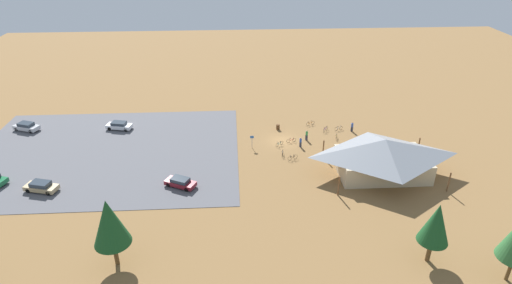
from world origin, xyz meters
The scene contains 23 objects.
ground centered at (0.00, 0.00, 0.00)m, with size 160.00×160.00×0.00m, color olive.
parking_lot_asphalt centered at (27.92, 2.30, 0.03)m, with size 40.77×30.44×0.05m, color #56565B.
bike_pavilion centered at (-12.79, 10.72, 3.07)m, with size 15.20×10.46×5.42m.
trash_bin centered at (0.39, -4.39, 0.45)m, with size 0.60×0.60×0.90m, color brown.
lot_sign centered at (5.22, 1.98, 1.41)m, with size 0.56×0.08×2.20m.
pine_far_east centered at (20.70, 26.73, 5.47)m, with size 3.78×3.78×8.11m.
pine_west centered at (-12.15, 28.19, 4.91)m, with size 3.18×3.18×7.24m.
bicycle_yellow_trailside centered at (-8.92, -0.32, 0.35)m, with size 0.61×1.65×0.77m.
bicycle_red_yard_front centered at (-1.27, 0.51, 0.35)m, with size 1.63×0.64×0.79m.
bicycle_black_lone_east centered at (-0.73, 6.14, 0.38)m, with size 1.58×0.72×0.81m.
bicycle_teal_yard_center centered at (0.77, 1.59, 0.35)m, with size 1.30×1.16×0.82m.
bicycle_orange_yard_left centered at (-5.51, -5.75, 0.37)m, with size 1.59×0.83×0.81m.
bicycle_purple_front_row centered at (-7.69, -3.19, 0.39)m, with size 1.12×1.43×0.89m.
bicycle_silver_lone_west centered at (0.65, 4.73, 0.39)m, with size 0.48×1.70×0.85m.
bicycle_white_edge_north centered at (-10.02, -3.42, 0.35)m, with size 1.53×0.67×0.81m.
bicycle_green_mid_cluster centered at (-20.43, 5.78, 0.37)m, with size 1.50×0.77×0.79m.
car_maroon_far_end centered at (15.47, 12.50, 0.70)m, with size 4.54×3.42×1.30m.
car_silver_front_row centered at (43.61, -6.53, 0.75)m, with size 4.69×3.16×1.40m.
car_white_second_row centered at (27.80, -6.05, 0.72)m, with size 4.56×2.59×1.34m.
car_tan_mid_lot centered at (33.89, 12.48, 0.73)m, with size 4.67×2.81×1.38m.
visitor_near_lot centered at (-2.52, 2.15, 0.88)m, with size 0.36×0.38×1.68m.
visitor_crossing_yard centered at (-12.18, -2.91, 0.90)m, with size 0.40×0.37×1.72m.
visitor_at_bikes centered at (-3.87, -0.14, 0.94)m, with size 0.38×0.36×1.79m.
Camera 1 is at (8.08, 60.95, 32.10)m, focal length 29.59 mm.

